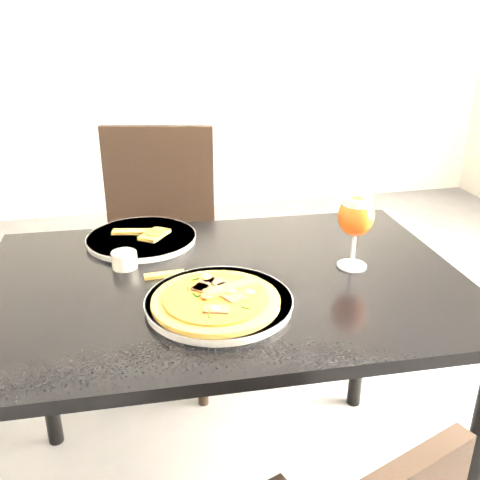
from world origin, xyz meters
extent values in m
cube|color=silver|center=(0.00, 3.00, 1.40)|extent=(5.00, 0.04, 2.80)
cube|color=black|center=(-0.03, 0.35, 0.73)|extent=(1.23, 0.84, 0.03)
cylinder|color=black|center=(0.50, -0.01, 0.36)|extent=(0.05, 0.05, 0.72)
cylinder|color=black|center=(-0.55, 0.71, 0.36)|extent=(0.05, 0.05, 0.72)
cylinder|color=black|center=(0.53, 0.67, 0.36)|extent=(0.05, 0.05, 0.72)
cube|color=black|center=(-0.16, 1.01, 0.48)|extent=(0.54, 0.54, 0.04)
cylinder|color=black|center=(-0.38, 0.87, 0.23)|extent=(0.04, 0.04, 0.46)
cylinder|color=black|center=(-0.03, 0.79, 0.23)|extent=(0.04, 0.04, 0.46)
cylinder|color=black|center=(-0.30, 1.22, 0.23)|extent=(0.04, 0.04, 0.46)
cylinder|color=black|center=(0.06, 1.14, 0.23)|extent=(0.04, 0.04, 0.46)
cube|color=black|center=(-0.12, 1.20, 0.75)|extent=(0.42, 0.13, 0.45)
cylinder|color=silver|center=(-0.06, 0.22, 0.76)|extent=(0.35, 0.35, 0.02)
cylinder|color=olive|center=(-0.07, 0.20, 0.77)|extent=(0.28, 0.28, 0.01)
cylinder|color=red|center=(-0.07, 0.20, 0.78)|extent=(0.23, 0.23, 0.01)
cube|color=#4B3420|center=(-0.04, 0.20, 0.79)|extent=(0.06, 0.03, 0.00)
cube|color=#4B3420|center=(-0.04, 0.24, 0.79)|extent=(0.06, 0.06, 0.00)
cube|color=#4B3420|center=(-0.09, 0.27, 0.79)|extent=(0.04, 0.06, 0.00)
cube|color=#4B3420|center=(-0.10, 0.21, 0.79)|extent=(0.06, 0.05, 0.00)
cube|color=#4B3420|center=(-0.12, 0.18, 0.79)|extent=(0.06, 0.05, 0.00)
cube|color=#4B3420|center=(-0.09, 0.13, 0.79)|extent=(0.04, 0.06, 0.00)
cube|color=#4B3420|center=(-0.05, 0.18, 0.79)|extent=(0.06, 0.06, 0.00)
ellipsoid|color=gold|center=(-0.05, 0.21, 0.79)|extent=(0.03, 0.03, 0.01)
ellipsoid|color=gold|center=(-0.09, 0.27, 0.79)|extent=(0.03, 0.03, 0.01)
ellipsoid|color=gold|center=(-0.09, 0.20, 0.79)|extent=(0.03, 0.03, 0.01)
ellipsoid|color=gold|center=(-0.10, 0.13, 0.79)|extent=(0.03, 0.03, 0.01)
ellipsoid|color=gold|center=(-0.06, 0.19, 0.79)|extent=(0.03, 0.03, 0.01)
cube|color=#10400B|center=(-0.07, 0.21, 0.79)|extent=(0.01, 0.02, 0.00)
cube|color=#10400B|center=(-0.08, 0.24, 0.79)|extent=(0.01, 0.02, 0.00)
cube|color=#10400B|center=(-0.13, 0.25, 0.79)|extent=(0.02, 0.01, 0.00)
cube|color=#10400B|center=(-0.10, 0.20, 0.79)|extent=(0.02, 0.00, 0.00)
cube|color=#10400B|center=(-0.12, 0.17, 0.79)|extent=(0.02, 0.01, 0.00)
cube|color=#10400B|center=(-0.08, 0.18, 0.79)|extent=(0.01, 0.02, 0.00)
cube|color=#10400B|center=(-0.06, 0.15, 0.79)|extent=(0.01, 0.02, 0.00)
cube|color=#10400B|center=(-0.01, 0.15, 0.79)|extent=(0.02, 0.01, 0.00)
cube|color=#10400B|center=(-0.04, 0.20, 0.79)|extent=(0.02, 0.00, 0.00)
cube|color=#10400B|center=(-0.02, 0.23, 0.79)|extent=(0.02, 0.01, 0.00)
cube|color=olive|center=(-0.03, 0.22, 0.79)|extent=(0.13, 0.06, 0.01)
cylinder|color=silver|center=(-0.21, 0.63, 0.76)|extent=(0.35, 0.35, 0.02)
cube|color=olive|center=(-0.24, 0.66, 0.77)|extent=(0.11, 0.05, 0.01)
cube|color=olive|center=(-0.18, 0.62, 0.77)|extent=(0.10, 0.11, 0.01)
cylinder|color=red|center=(-0.18, 0.62, 0.78)|extent=(0.05, 0.05, 0.00)
cube|color=olive|center=(-0.17, 0.39, 0.75)|extent=(0.10, 0.03, 0.01)
cylinder|color=silver|center=(-0.26, 0.46, 0.77)|extent=(0.07, 0.07, 0.04)
cylinder|color=yellow|center=(-0.26, 0.46, 0.79)|extent=(0.06, 0.06, 0.01)
cylinder|color=silver|center=(0.31, 0.34, 0.75)|extent=(0.08, 0.08, 0.01)
cylinder|color=silver|center=(0.31, 0.34, 0.80)|extent=(0.01, 0.01, 0.08)
ellipsoid|color=#B03D11|center=(0.31, 0.34, 0.89)|extent=(0.09, 0.09, 0.10)
cylinder|color=white|center=(0.31, 0.34, 0.93)|extent=(0.07, 0.07, 0.02)
camera|label=1|loc=(-0.25, -0.82, 1.36)|focal=40.00mm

